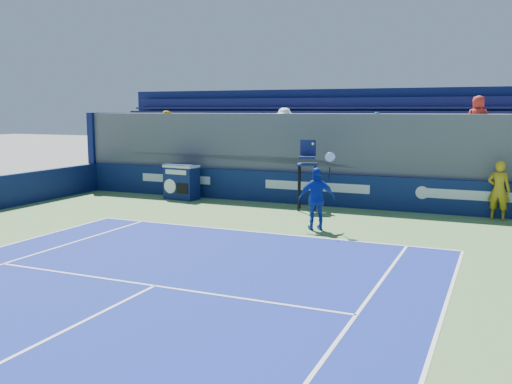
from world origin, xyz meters
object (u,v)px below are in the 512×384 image
at_px(ball_person, 499,190).
at_px(umpire_chair, 307,167).
at_px(tennis_player, 317,199).
at_px(match_clock, 181,181).

xyz_separation_m(ball_person, umpire_chair, (-6.22, -0.72, 0.56)).
relative_size(ball_person, tennis_player, 0.75).
relative_size(ball_person, umpire_chair, 0.77).
xyz_separation_m(match_clock, umpire_chair, (5.33, -0.32, 0.79)).
xyz_separation_m(ball_person, match_clock, (-11.54, -0.41, -0.23)).
bearing_deg(match_clock, ball_person, 2.01).
bearing_deg(match_clock, tennis_player, -27.34).
xyz_separation_m(match_clock, tennis_player, (6.67, -3.45, 0.20)).
distance_m(ball_person, match_clock, 11.55).
height_order(match_clock, tennis_player, tennis_player).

